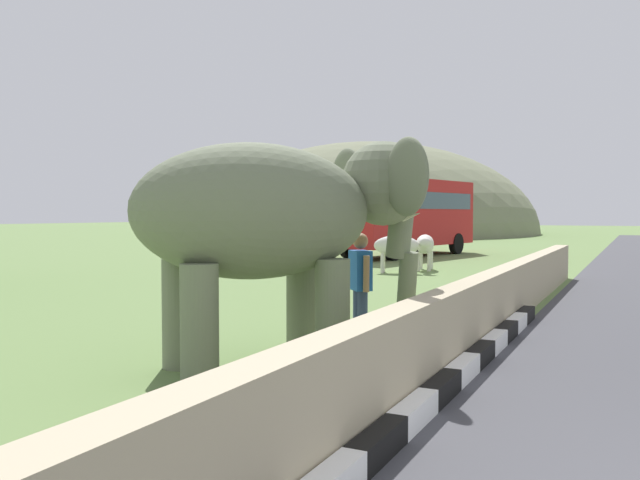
# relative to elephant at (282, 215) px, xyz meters

# --- Properties ---
(striped_curb) EXTENTS (16.20, 0.20, 0.24)m
(striped_curb) POSITION_rel_elephant_xyz_m (-2.90, -2.26, -1.80)
(striped_curb) COLOR white
(striped_curb) RESTS_ON ground_plane
(barrier_parapet) EXTENTS (28.00, 0.36, 1.00)m
(barrier_parapet) POSITION_rel_elephant_xyz_m (-0.55, -1.96, -1.42)
(barrier_parapet) COLOR tan
(barrier_parapet) RESTS_ON ground_plane
(elephant) EXTENTS (3.93, 3.66, 2.93)m
(elephant) POSITION_rel_elephant_xyz_m (0.00, 0.00, 0.00)
(elephant) COLOR #6A7259
(elephant) RESTS_ON ground_plane
(person_handler) EXTENTS (0.53, 0.49, 1.66)m
(person_handler) POSITION_rel_elephant_xyz_m (1.58, -0.41, -0.99)
(person_handler) COLOR navy
(person_handler) RESTS_ON ground_plane
(bus_red) EXTENTS (9.25, 4.32, 3.50)m
(bus_red) POSITION_rel_elephant_xyz_m (21.06, 5.63, 0.16)
(bus_red) COLOR #B21E1E
(bus_red) RESTS_ON ground_plane
(cow_near) EXTENTS (0.97, 1.93, 1.23)m
(cow_near) POSITION_rel_elephant_xyz_m (12.85, 3.03, -1.05)
(cow_near) COLOR beige
(cow_near) RESTS_ON ground_plane
(cow_mid) EXTENTS (1.93, 0.89, 1.23)m
(cow_mid) POSITION_rel_elephant_xyz_m (14.21, 2.55, -1.05)
(cow_mid) COLOR beige
(cow_mid) RESTS_ON ground_plane
(hill_east) EXTENTS (39.22, 31.37, 17.79)m
(hill_east) POSITION_rel_elephant_xyz_m (52.45, 19.72, -1.92)
(hill_east) COLOR #6E7357
(hill_east) RESTS_ON ground_plane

